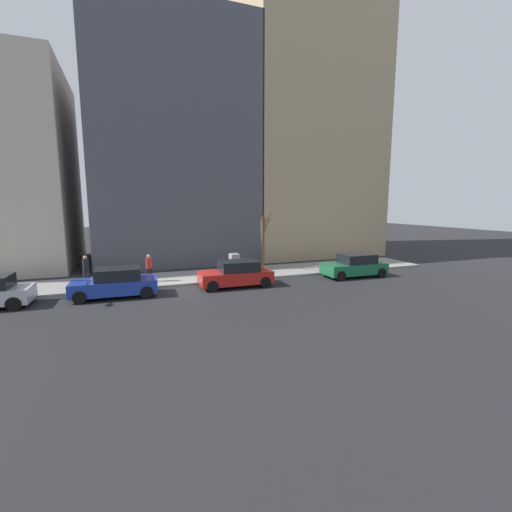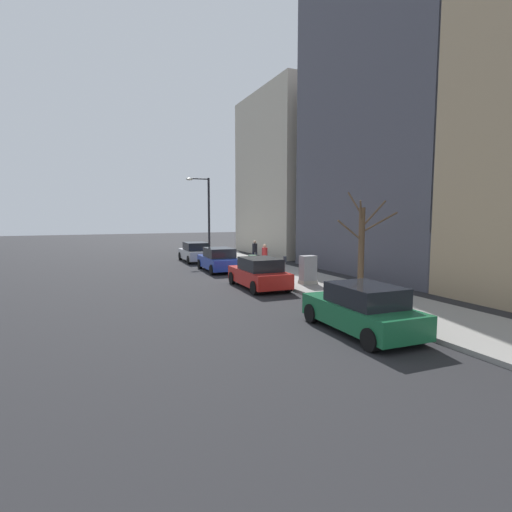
# 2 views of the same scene
# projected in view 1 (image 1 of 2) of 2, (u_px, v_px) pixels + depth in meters

# --- Properties ---
(ground_plane) EXTENTS (120.00, 120.00, 0.00)m
(ground_plane) POSITION_uv_depth(u_px,v_px,m) (186.00, 286.00, 20.18)
(ground_plane) COLOR #232326
(sidewalk) EXTENTS (4.00, 36.00, 0.15)m
(sidewalk) POSITION_uv_depth(u_px,v_px,m) (180.00, 278.00, 22.02)
(sidewalk) COLOR gray
(sidewalk) RESTS_ON ground
(parked_car_green) EXTENTS (2.00, 4.24, 1.52)m
(parked_car_green) POSITION_uv_depth(u_px,v_px,m) (355.00, 266.00, 22.73)
(parked_car_green) COLOR #196038
(parked_car_green) RESTS_ON ground
(parked_car_red) EXTENTS (1.99, 4.23, 1.52)m
(parked_car_red) POSITION_uv_depth(u_px,v_px,m) (236.00, 274.00, 20.01)
(parked_car_red) COLOR red
(parked_car_red) RESTS_ON ground
(parked_car_blue) EXTENTS (2.03, 4.25, 1.52)m
(parked_car_blue) POSITION_uv_depth(u_px,v_px,m) (116.00, 283.00, 17.75)
(parked_car_blue) COLOR #1E389E
(parked_car_blue) RESTS_ON ground
(parking_meter) EXTENTS (0.14, 0.10, 1.35)m
(parking_meter) POSITION_uv_depth(u_px,v_px,m) (225.00, 266.00, 21.34)
(parking_meter) COLOR slate
(parking_meter) RESTS_ON sidewalk
(utility_box) EXTENTS (0.83, 0.61, 1.43)m
(utility_box) POSITION_uv_depth(u_px,v_px,m) (234.00, 265.00, 22.46)
(utility_box) COLOR #A8A399
(utility_box) RESTS_ON sidewalk
(bare_tree) EXTENTS (2.35, 1.82, 4.54)m
(bare_tree) POSITION_uv_depth(u_px,v_px,m) (263.00, 240.00, 24.34)
(bare_tree) COLOR brown
(bare_tree) RESTS_ON sidewalk
(trash_bin) EXTENTS (0.56, 0.56, 0.90)m
(trash_bin) POSITION_uv_depth(u_px,v_px,m) (134.00, 277.00, 19.94)
(trash_bin) COLOR #14381E
(trash_bin) RESTS_ON sidewalk
(pedestrian_near_meter) EXTENTS (0.36, 0.39, 1.66)m
(pedestrian_near_meter) POSITION_uv_depth(u_px,v_px,m) (149.00, 266.00, 20.59)
(pedestrian_near_meter) COLOR #1E1E2D
(pedestrian_near_meter) RESTS_ON sidewalk
(pedestrian_midblock) EXTENTS (0.36, 0.36, 1.66)m
(pedestrian_midblock) POSITION_uv_depth(u_px,v_px,m) (86.00, 268.00, 20.13)
(pedestrian_midblock) COLOR #1E1E2D
(pedestrian_midblock) RESTS_ON sidewalk
(office_tower_left) EXTENTS (12.40, 12.40, 25.95)m
(office_tower_left) POSITION_uv_depth(u_px,v_px,m) (298.00, 120.00, 33.71)
(office_tower_left) COLOR tan
(office_tower_left) RESTS_ON ground
(office_block_center) EXTENTS (12.63, 12.63, 18.96)m
(office_block_center) POSITION_uv_depth(u_px,v_px,m) (171.00, 150.00, 30.00)
(office_block_center) COLOR #4C4C56
(office_block_center) RESTS_ON ground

